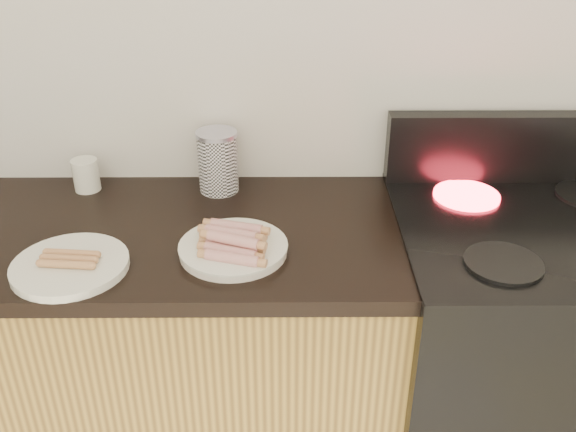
{
  "coord_description": "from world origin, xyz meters",
  "views": [
    {
      "loc": [
        0.11,
        0.28,
        1.72
      ],
      "look_at": [
        0.12,
        1.62,
        0.98
      ],
      "focal_mm": 40.0,
      "sensor_mm": 36.0,
      "label": 1
    }
  ],
  "objects_px": {
    "side_plate": "(70,266)",
    "canister": "(218,161)",
    "stove": "(519,365)",
    "mug": "(86,175)",
    "main_plate": "(233,250)"
  },
  "relations": [
    {
      "from": "stove",
      "to": "mug",
      "type": "height_order",
      "value": "mug"
    },
    {
      "from": "main_plate",
      "to": "side_plate",
      "type": "bearing_deg",
      "value": -169.45
    },
    {
      "from": "mug",
      "to": "side_plate",
      "type": "bearing_deg",
      "value": -80.49
    },
    {
      "from": "stove",
      "to": "canister",
      "type": "distance_m",
      "value": 1.04
    },
    {
      "from": "stove",
      "to": "canister",
      "type": "xyz_separation_m",
      "value": [
        -0.86,
        0.24,
        0.53
      ]
    },
    {
      "from": "main_plate",
      "to": "mug",
      "type": "height_order",
      "value": "mug"
    },
    {
      "from": "main_plate",
      "to": "mug",
      "type": "bearing_deg",
      "value": 142.14
    },
    {
      "from": "mug",
      "to": "stove",
      "type": "bearing_deg",
      "value": -11.23
    },
    {
      "from": "side_plate",
      "to": "canister",
      "type": "xyz_separation_m",
      "value": [
        0.31,
        0.41,
        0.08
      ]
    },
    {
      "from": "canister",
      "to": "mug",
      "type": "xyz_separation_m",
      "value": [
        -0.38,
        0.0,
        -0.04
      ]
    },
    {
      "from": "main_plate",
      "to": "stove",
      "type": "bearing_deg",
      "value": 6.89
    },
    {
      "from": "main_plate",
      "to": "side_plate",
      "type": "distance_m",
      "value": 0.38
    },
    {
      "from": "side_plate",
      "to": "mug",
      "type": "height_order",
      "value": "mug"
    },
    {
      "from": "main_plate",
      "to": "canister",
      "type": "height_order",
      "value": "canister"
    },
    {
      "from": "side_plate",
      "to": "mug",
      "type": "distance_m",
      "value": 0.42
    }
  ]
}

